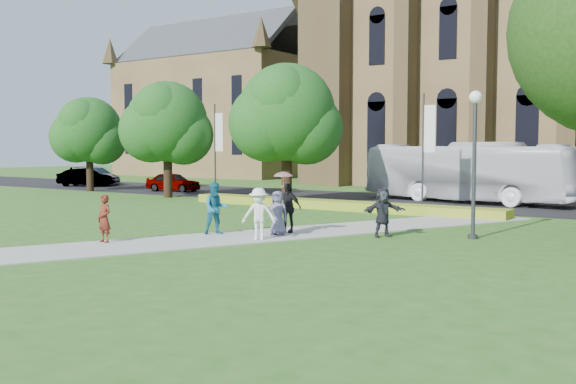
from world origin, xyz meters
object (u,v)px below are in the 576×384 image
Objects in this scene: tour_coach at (467,172)px; car_2 at (96,176)px; car_1 at (85,177)px; pedestrian_0 at (104,219)px; streetlamp at (475,146)px; car_0 at (173,182)px.

tour_coach is 32.37m from car_2.
car_2 is (-1.07, 2.00, 0.04)m from car_1.
pedestrian_0 reaches higher than car_2.
tour_coach reaches higher than car_1.
streetlamp is at bearing -126.80° from car_1.
car_1 is (-31.27, -2.74, -1.03)m from tour_coach.
streetlamp is 3.24× the size of pedestrian_0.
tour_coach is 7.85× the size of pedestrian_0.
pedestrian_0 is (27.56, -22.04, 0.06)m from car_2.
pedestrian_0 is at bearing -121.08° from car_2.
streetlamp is 40.09m from car_2.
tour_coach is 21.21m from car_0.
car_1 is 0.84× the size of car_2.
car_2 is (-11.36, 2.21, 0.07)m from car_0.
car_2 reaches higher than car_1.
tour_coach is 3.09× the size of car_0.
streetlamp reaches higher than car_0.
car_2 reaches higher than car_0.
car_1 is at bearing 79.39° from car_0.
tour_coach reaches higher than pedestrian_0.
streetlamp reaches higher than car_1.
car_0 is 0.92× the size of car_1.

